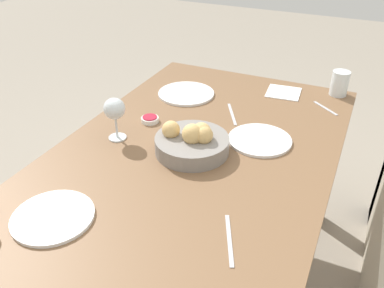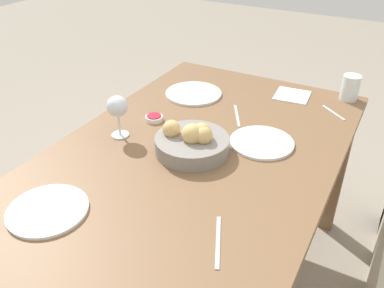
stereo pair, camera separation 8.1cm
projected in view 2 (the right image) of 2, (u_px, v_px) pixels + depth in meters
dining_table at (186, 180)px, 1.38m from camera, size 1.58×0.91×0.72m
bread_basket at (192, 142)px, 1.36m from camera, size 0.25×0.25×0.11m
plate_near_left at (194, 93)px, 1.77m from camera, size 0.24×0.24×0.01m
plate_near_right at (48, 210)px, 1.12m from camera, size 0.22×0.22×0.01m
plate_far_center at (262, 142)px, 1.42m from camera, size 0.22×0.22×0.01m
water_tumbler at (350, 88)px, 1.70m from camera, size 0.07×0.07×0.11m
wine_glass at (117, 108)px, 1.41m from camera, size 0.08×0.08×0.16m
jam_bowl_berry at (154, 118)px, 1.56m from camera, size 0.07×0.07×0.02m
fork_silver at (237, 115)px, 1.60m from camera, size 0.17×0.10×0.00m
knife_silver at (218, 241)px, 1.02m from camera, size 0.17×0.08×0.00m
spoon_coffee at (333, 113)px, 1.62m from camera, size 0.10×0.11×0.00m
napkin at (292, 95)px, 1.76m from camera, size 0.15×0.15×0.00m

